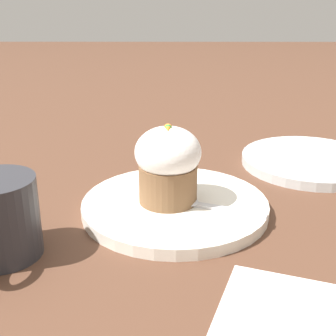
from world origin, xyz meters
The scene contains 6 objects.
ground_plane centered at (0.00, 0.00, 0.00)m, with size 4.00×4.00×0.00m, color #513323.
dessert_plate centered at (0.00, 0.00, 0.01)m, with size 0.25×0.25×0.02m.
carrot_cake centered at (0.00, -0.01, 0.07)m, with size 0.08×0.08×0.11m.
spoon centered at (0.02, 0.03, 0.02)m, with size 0.06×0.12×0.01m.
side_plate centered at (-0.17, 0.23, 0.01)m, with size 0.23×0.23×0.02m.
paper_napkin centered at (0.21, 0.09, 0.00)m, with size 0.15×0.14×0.00m.
Camera 1 is at (0.56, -0.01, 0.28)m, focal length 50.00 mm.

